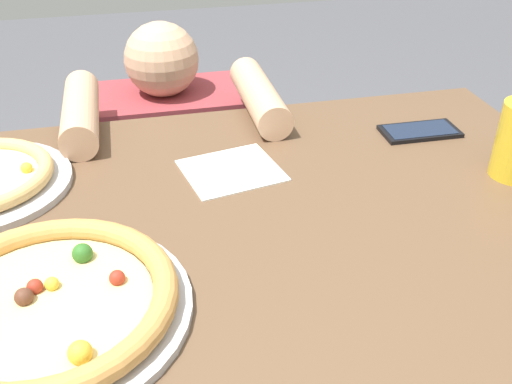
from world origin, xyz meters
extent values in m
cube|color=brown|center=(0.00, 0.00, 0.73)|extent=(1.21, 0.81, 0.04)
cylinder|color=#443122|center=(0.53, 0.32, 0.35)|extent=(0.07, 0.07, 0.71)
cylinder|color=#B7B7BC|center=(-0.27, -0.15, 0.76)|extent=(0.35, 0.35, 0.01)
cylinder|color=#E5CC7F|center=(-0.27, -0.15, 0.77)|extent=(0.26, 0.26, 0.01)
torus|color=#C68C47|center=(-0.27, -0.15, 0.78)|extent=(0.32, 0.32, 0.03)
sphere|color=maroon|center=(-0.29, -0.12, 0.78)|extent=(0.02, 0.02, 0.02)
sphere|color=gold|center=(-0.27, -0.12, 0.78)|extent=(0.02, 0.02, 0.02)
sphere|color=gold|center=(-0.23, -0.24, 0.78)|extent=(0.03, 0.03, 0.03)
sphere|color=brown|center=(-0.30, -0.14, 0.78)|extent=(0.02, 0.02, 0.02)
sphere|color=#2D6623|center=(-0.23, -0.07, 0.78)|extent=(0.03, 0.03, 0.03)
sphere|color=maroon|center=(-0.19, -0.13, 0.78)|extent=(0.02, 0.02, 0.02)
sphere|color=gold|center=(-0.33, 0.19, 0.78)|extent=(0.02, 0.02, 0.02)
cube|color=white|center=(0.01, 0.15, 0.75)|extent=(0.19, 0.17, 0.00)
cube|color=black|center=(0.40, 0.21, 0.75)|extent=(0.15, 0.08, 0.01)
cube|color=#192338|center=(0.40, 0.21, 0.76)|extent=(0.13, 0.06, 0.00)
cylinder|color=#333847|center=(-0.06, 0.61, 0.23)|extent=(0.32, 0.32, 0.45)
cube|color=maroon|center=(-0.06, 0.61, 0.58)|extent=(0.40, 0.22, 0.27)
sphere|color=tan|center=(-0.06, 0.61, 0.80)|extent=(0.17, 0.17, 0.17)
cylinder|color=tan|center=(-0.24, 0.38, 0.79)|extent=(0.07, 0.28, 0.07)
cylinder|color=tan|center=(0.12, 0.38, 0.79)|extent=(0.07, 0.28, 0.07)
camera|label=1|loc=(-0.14, -0.72, 1.27)|focal=41.25mm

